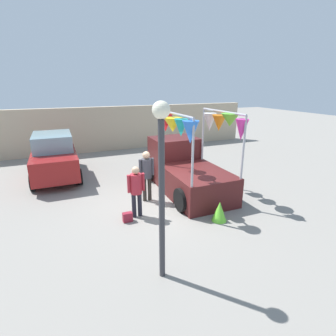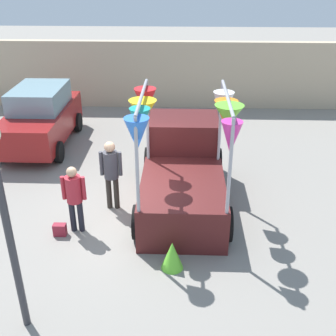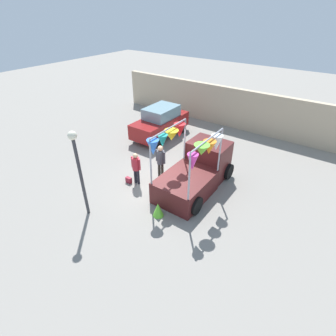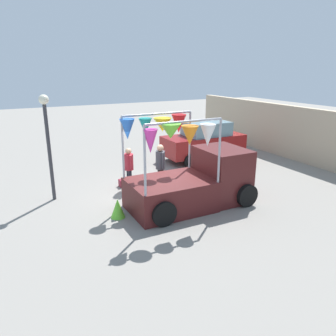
{
  "view_description": "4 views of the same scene",
  "coord_description": "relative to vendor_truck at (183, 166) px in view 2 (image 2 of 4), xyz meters",
  "views": [
    {
      "loc": [
        -2.95,
        -7.51,
        3.85
      ],
      "look_at": [
        0.35,
        0.33,
        1.12
      ],
      "focal_mm": 28.0,
      "sensor_mm": 36.0,
      "label": 1
    },
    {
      "loc": [
        1.28,
        -8.28,
        5.53
      ],
      "look_at": [
        0.97,
        0.16,
        1.25
      ],
      "focal_mm": 45.0,
      "sensor_mm": 36.0,
      "label": 2
    },
    {
      "loc": [
        5.99,
        -7.88,
        7.19
      ],
      "look_at": [
        0.48,
        -0.16,
        1.2
      ],
      "focal_mm": 28.0,
      "sensor_mm": 36.0,
      "label": 3
    },
    {
      "loc": [
        9.96,
        -4.55,
        4.42
      ],
      "look_at": [
        0.65,
        0.24,
        1.18
      ],
      "focal_mm": 35.0,
      "sensor_mm": 36.0,
      "label": 4
    }
  ],
  "objects": [
    {
      "name": "ground_plane",
      "position": [
        -1.3,
        -0.95,
        -0.93
      ],
      "size": [
        60.0,
        60.0,
        0.0
      ],
      "primitive_type": "plane",
      "color": "gray"
    },
    {
      "name": "person_customer",
      "position": [
        -2.34,
        -1.49,
        0.03
      ],
      "size": [
        0.53,
        0.34,
        1.59
      ],
      "color": "black",
      "rests_on": "ground"
    },
    {
      "name": "folded_kite_bundle_lime",
      "position": [
        -0.19,
        -2.68,
        -0.63
      ],
      "size": [
        0.56,
        0.56,
        0.6
      ],
      "primitive_type": "cone",
      "rotation": [
        0.0,
        0.0,
        1.91
      ],
      "color": "#66CC33",
      "rests_on": "ground"
    },
    {
      "name": "brick_boundary_wall",
      "position": [
        -1.3,
        7.34,
        0.37
      ],
      "size": [
        18.0,
        0.36,
        2.6
      ],
      "primitive_type": "cube",
      "color": "tan",
      "rests_on": "ground"
    },
    {
      "name": "parked_car",
      "position": [
        -4.54,
        3.28,
        0.02
      ],
      "size": [
        1.88,
        4.0,
        1.88
      ],
      "color": "maroon",
      "rests_on": "ground"
    },
    {
      "name": "vendor_truck",
      "position": [
        0.0,
        0.0,
        0.0
      ],
      "size": [
        2.55,
        4.12,
        3.01
      ],
      "color": "#4C1919",
      "rests_on": "ground"
    },
    {
      "name": "person_vendor",
      "position": [
        -1.69,
        -0.5,
        0.13
      ],
      "size": [
        0.53,
        0.34,
        1.75
      ],
      "color": "#2D2823",
      "rests_on": "ground"
    },
    {
      "name": "handbag",
      "position": [
        -2.69,
        -1.69,
        -0.79
      ],
      "size": [
        0.28,
        0.16,
        0.28
      ],
      "primitive_type": "cube",
      "color": "maroon",
      "rests_on": "ground"
    },
    {
      "name": "street_lamp",
      "position": [
        -2.58,
        -4.18,
        1.44
      ],
      "size": [
        0.32,
        0.32,
        3.59
      ],
      "color": "#333338",
      "rests_on": "ground"
    }
  ]
}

